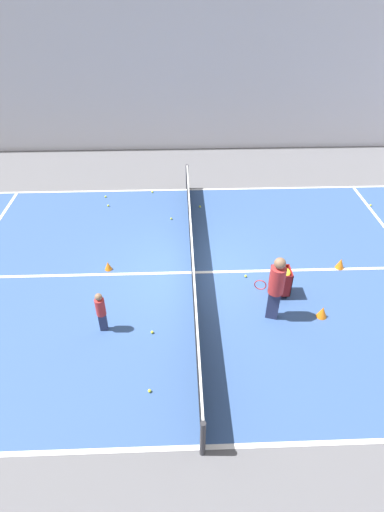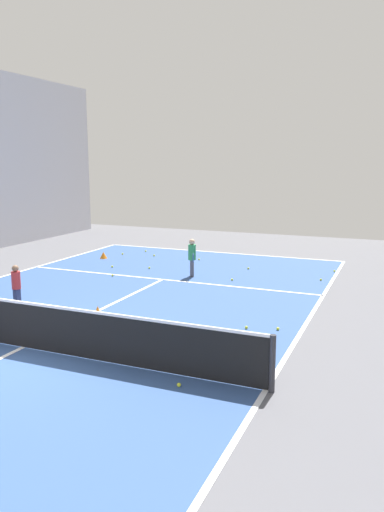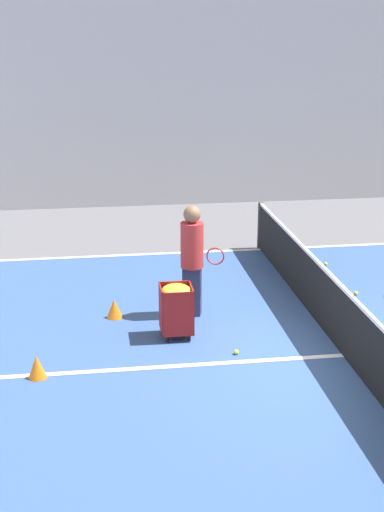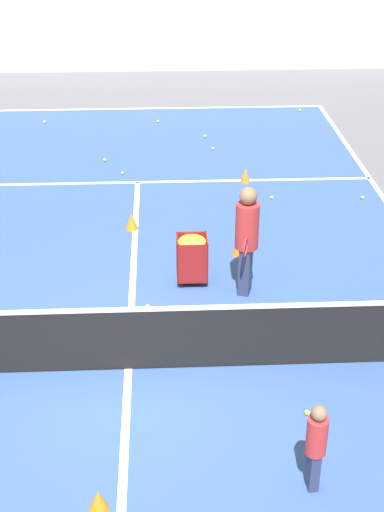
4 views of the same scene
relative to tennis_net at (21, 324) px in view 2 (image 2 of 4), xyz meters
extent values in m
plane|color=#5B5B60|center=(0.00, 0.00, -0.50)|extent=(35.11, 35.11, 0.00)
cube|color=#335189|center=(0.00, 0.00, -0.50)|extent=(9.89, 23.04, 0.00)
cube|color=white|center=(0.00, -11.52, -0.49)|extent=(9.89, 0.10, 0.00)
cube|color=white|center=(-4.94, 0.00, -0.49)|extent=(0.10, 23.04, 0.00)
cube|color=white|center=(0.00, -6.33, -0.49)|extent=(9.89, 0.10, 0.00)
cube|color=white|center=(0.00, 0.00, -0.49)|extent=(0.10, 12.67, 0.00)
cylinder|color=#2D2D33|center=(-5.04, 0.00, -0.02)|extent=(0.10, 0.10, 0.96)
cube|color=black|center=(0.00, 0.00, -0.03)|extent=(9.99, 0.03, 0.89)
cube|color=white|center=(0.00, 0.00, 0.44)|extent=(9.99, 0.04, 0.05)
cube|color=#4C4C56|center=(-0.69, -7.09, -0.22)|extent=(0.18, 0.22, 0.55)
cylinder|color=#2D8C4C|center=(-0.69, -7.09, 0.30)|extent=(0.32, 0.32, 0.49)
sphere|color=tan|center=(-0.69, -7.09, 0.64)|extent=(0.18, 0.18, 0.18)
torus|color=#2D478C|center=(-0.84, -6.82, 0.18)|extent=(0.12, 0.27, 0.28)
cube|color=#2D3351|center=(2.03, -2.14, -0.25)|extent=(0.12, 0.19, 0.50)
cylinder|color=#B22D2D|center=(2.03, -2.14, 0.22)|extent=(0.24, 0.24, 0.44)
sphere|color=#846047|center=(2.03, -2.14, 0.53)|extent=(0.17, 0.17, 0.17)
cone|color=orange|center=(-0.23, -2.33, -0.37)|extent=(0.21, 0.21, 0.25)
cone|color=orange|center=(3.63, -8.61, -0.37)|extent=(0.28, 0.28, 0.25)
sphere|color=yellow|center=(-3.79, -2.81, -0.46)|extent=(0.07, 0.07, 0.07)
sphere|color=yellow|center=(0.12, -9.69, -0.46)|extent=(0.07, 0.07, 0.07)
sphere|color=yellow|center=(-2.05, -8.86, -0.46)|extent=(0.07, 0.07, 0.07)
sphere|color=yellow|center=(2.81, -10.50, -0.46)|extent=(0.07, 0.07, 0.07)
sphere|color=yellow|center=(-4.61, -8.10, -0.46)|extent=(0.07, 0.07, 0.07)
sphere|color=yellow|center=(1.70, -6.12, -0.46)|extent=(0.07, 0.07, 0.07)
sphere|color=yellow|center=(3.36, -9.57, -0.46)|extent=(0.07, 0.07, 0.07)
sphere|color=yellow|center=(1.13, -7.60, -0.46)|extent=(0.07, 0.07, 0.07)
sphere|color=yellow|center=(-4.45, -2.99, -0.46)|extent=(0.07, 0.07, 0.07)
sphere|color=yellow|center=(-4.75, -1.31, -0.46)|extent=(0.07, 0.07, 0.07)
sphere|color=yellow|center=(2.04, -9.75, -0.46)|extent=(0.07, 0.07, 0.07)
sphere|color=yellow|center=(-2.06, -7.03, -0.46)|extent=(0.07, 0.07, 0.07)
sphere|color=yellow|center=(-2.83, -0.59, -0.46)|extent=(0.07, 0.07, 0.07)
sphere|color=yellow|center=(-4.84, -9.55, -0.46)|extent=(0.07, 0.07, 0.07)
sphere|color=yellow|center=(2.43, -7.29, -0.46)|extent=(0.07, 0.07, 0.07)
sphere|color=yellow|center=(-3.60, 0.41, -0.46)|extent=(0.07, 0.07, 0.07)
camera|label=1|loc=(8.58, -0.31, 6.50)|focal=28.00mm
camera|label=2|loc=(-6.75, 7.38, 3.14)|focal=35.00mm
camera|label=3|loc=(-8.58, 3.34, 3.88)|focal=50.00mm
camera|label=4|loc=(0.49, -7.58, 5.36)|focal=50.00mm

